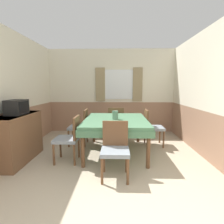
# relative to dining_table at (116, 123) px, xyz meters

# --- Properties ---
(wall_back) EXTENTS (4.31, 0.10, 2.60)m
(wall_back) POSITION_rel_dining_table_xyz_m (-0.15, 1.88, 0.66)
(wall_back) COLOR silver
(wall_back) RESTS_ON ground_plane
(wall_left) EXTENTS (0.05, 4.94, 2.60)m
(wall_left) POSITION_rel_dining_table_xyz_m (-2.14, -0.41, 0.65)
(wall_left) COLOR silver
(wall_left) RESTS_ON ground_plane
(wall_right) EXTENTS (0.05, 4.94, 2.60)m
(wall_right) POSITION_rel_dining_table_xyz_m (1.82, -0.41, 0.65)
(wall_right) COLOR silver
(wall_right) RESTS_ON ground_plane
(dining_table) EXTENTS (1.35, 1.68, 0.75)m
(dining_table) POSITION_rel_dining_table_xyz_m (0.00, 0.00, 0.00)
(dining_table) COLOR #4C7A56
(dining_table) RESTS_ON ground_plane
(chair_head_window) EXTENTS (0.44, 0.44, 0.88)m
(chair_head_window) POSITION_rel_dining_table_xyz_m (0.00, 1.04, -0.16)
(chair_head_window) COLOR brown
(chair_head_window) RESTS_ON ground_plane
(chair_head_near) EXTENTS (0.44, 0.44, 0.88)m
(chair_head_near) POSITION_rel_dining_table_xyz_m (0.00, -1.04, -0.16)
(chair_head_near) COLOR brown
(chair_head_near) RESTS_ON ground_plane
(chair_right_far) EXTENTS (0.44, 0.44, 0.88)m
(chair_right_far) POSITION_rel_dining_table_xyz_m (0.87, 0.50, -0.16)
(chair_right_far) COLOR brown
(chair_right_far) RESTS_ON ground_plane
(chair_left_far) EXTENTS (0.44, 0.44, 0.88)m
(chair_left_far) POSITION_rel_dining_table_xyz_m (-0.87, 0.50, -0.16)
(chair_left_far) COLOR brown
(chair_left_far) RESTS_ON ground_plane
(chair_left_near) EXTENTS (0.44, 0.44, 0.88)m
(chair_left_near) POSITION_rel_dining_table_xyz_m (-0.87, -0.50, -0.16)
(chair_left_near) COLOR brown
(chair_left_near) RESTS_ON ground_plane
(sideboard) EXTENTS (0.46, 1.17, 0.92)m
(sideboard) POSITION_rel_dining_table_xyz_m (-1.88, -0.51, -0.18)
(sideboard) COLOR brown
(sideboard) RESTS_ON ground_plane
(tv) EXTENTS (0.29, 0.41, 0.28)m
(tv) POSITION_rel_dining_table_xyz_m (-1.86, -0.50, 0.41)
(tv) COLOR black
(tv) RESTS_ON sideboard
(vase) EXTENTS (0.13, 0.13, 0.18)m
(vase) POSITION_rel_dining_table_xyz_m (-0.01, -0.05, 0.19)
(vase) COLOR slate
(vase) RESTS_ON dining_table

